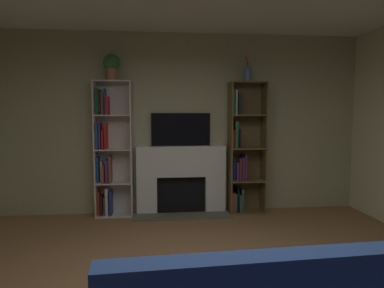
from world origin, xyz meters
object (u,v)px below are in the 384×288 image
Objects in this scene: tv at (181,129)px; bookshelf_left at (110,152)px; potted_plant at (112,65)px; vase_with_flowers at (248,72)px; bookshelf_right at (242,152)px; fireplace at (181,179)px.

bookshelf_left reaches higher than tv.
vase_with_flowers reaches higher than potted_plant.
potted_plant reaches higher than bookshelf_right.
fireplace is 2.01m from potted_plant.
bookshelf_right is 1.26m from vase_with_flowers.
vase_with_flowers reaches higher than fireplace.
tv is at bearing 90.00° from fireplace.
fireplace is 3.82× the size of vase_with_flowers.
vase_with_flowers is at bearing -1.17° from bookshelf_left.
potted_plant reaches higher than bookshelf_left.
tv is 1.04m from bookshelf_right.
bookshelf_left is at bearing 146.26° from potted_plant.
fireplace is 1.18m from bookshelf_left.
potted_plant is 1.00× the size of vase_with_flowers.
tv is at bearing 174.68° from bookshelf_right.
fireplace is 3.83× the size of potted_plant.
bookshelf_left reaches higher than fireplace.
vase_with_flowers is (0.06, -0.03, 1.25)m from bookshelf_right.
bookshelf_right is at bearing 0.86° from potted_plant.
vase_with_flowers reaches higher than bookshelf_right.
bookshelf_right is 5.31× the size of potted_plant.
bookshelf_left is at bearing -176.03° from tv.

